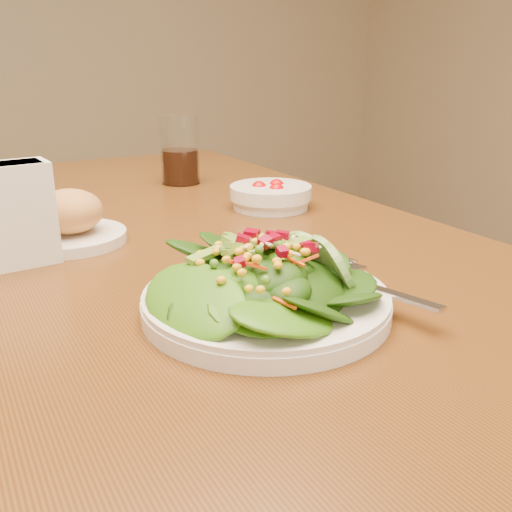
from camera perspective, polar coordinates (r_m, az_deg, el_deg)
name	(u,v)px	position (r m, az deg, el deg)	size (l,w,h in m)	color
dining_table	(134,311)	(0.84, -12.11, -5.41)	(0.90, 1.40, 0.75)	#563314
salad_plate	(274,286)	(0.57, 1.79, -2.97)	(0.25, 0.25, 0.07)	white
bread_plate	(70,221)	(0.82, -18.12, 3.31)	(0.15, 0.15, 0.07)	white
tomato_bowl	(271,196)	(0.96, 1.47, 6.02)	(0.14, 0.14, 0.04)	white
drinking_glass	(180,155)	(1.16, -7.61, 10.02)	(0.08, 0.08, 0.14)	silver
napkin_holder	(11,212)	(0.74, -23.32, 4.05)	(0.10, 0.06, 0.12)	white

